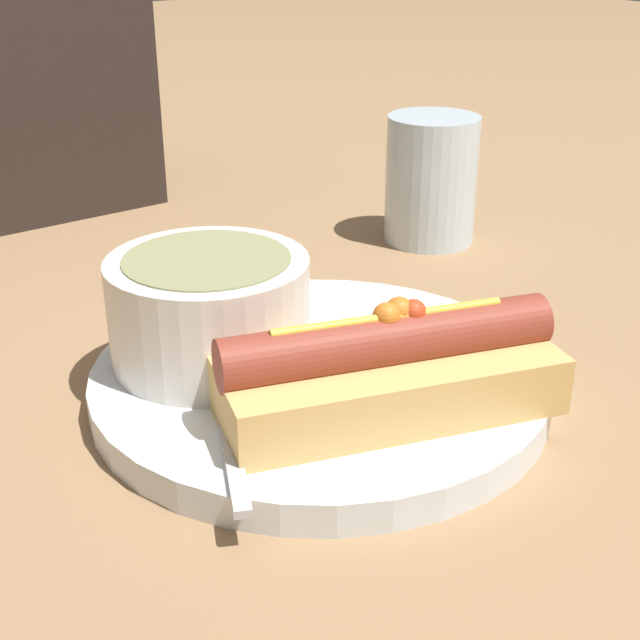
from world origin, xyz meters
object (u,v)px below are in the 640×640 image
(hot_dog, at_px, (393,368))
(soup_bowl, at_px, (209,305))
(drinking_glass, at_px, (431,180))
(spoon, at_px, (218,371))

(hot_dog, bearing_deg, soup_bowl, 133.93)
(drinking_glass, bearing_deg, spoon, -155.34)
(hot_dog, xyz_separation_m, spoon, (-0.05, 0.08, -0.02))
(spoon, bearing_deg, soup_bowl, 3.64)
(soup_bowl, bearing_deg, hot_dog, -64.72)
(soup_bowl, bearing_deg, drinking_glass, 21.63)
(soup_bowl, height_order, spoon, soup_bowl)
(hot_dog, bearing_deg, drinking_glass, 61.59)
(hot_dog, bearing_deg, spoon, 143.95)
(hot_dog, height_order, spoon, hot_dog)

